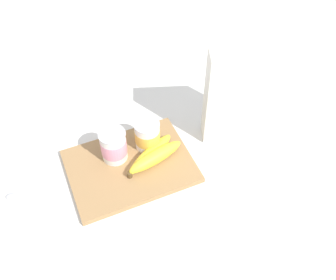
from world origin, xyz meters
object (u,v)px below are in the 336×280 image
yogurt_cup_front (114,146)px  yogurt_cup_back (147,135)px  cereal_box (238,97)px  cutting_board (130,166)px  banana_bunch (153,155)px  spoon (23,197)px

yogurt_cup_front → yogurt_cup_back: bearing=2.2°
cereal_box → yogurt_cup_front: 0.37m
yogurt_cup_front → cereal_box: bearing=-6.0°
cutting_board → banana_bunch: size_ratio=1.86×
cereal_box → spoon: cereal_box is taller
cutting_board → yogurt_cup_front: bearing=124.0°
cutting_board → spoon: cutting_board is taller
cereal_box → yogurt_cup_back: size_ratio=3.31×
yogurt_cup_back → banana_bunch: yogurt_cup_back is taller
yogurt_cup_back → spoon: (-0.36, -0.03, -0.05)m
yogurt_cup_back → spoon: yogurt_cup_back is taller
cereal_box → yogurt_cup_back: cereal_box is taller
yogurt_cup_front → yogurt_cup_back: 0.10m
banana_bunch → yogurt_cup_back: bearing=84.2°
yogurt_cup_front → spoon: (-0.26, -0.03, -0.06)m
cutting_board → spoon: size_ratio=2.67×
cutting_board → yogurt_cup_front: yogurt_cup_front is taller
cereal_box → spoon: size_ratio=2.31×
yogurt_cup_front → spoon: size_ratio=0.76×
cereal_box → yogurt_cup_front: (-0.36, 0.04, -0.08)m
cutting_board → yogurt_cup_front: 0.08m
cereal_box → banana_bunch: cereal_box is taller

